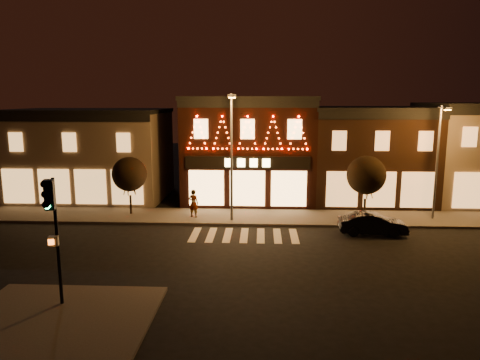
# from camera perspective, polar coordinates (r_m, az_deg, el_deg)

# --- Properties ---
(ground) EXTENTS (120.00, 120.00, 0.00)m
(ground) POSITION_cam_1_polar(r_m,az_deg,el_deg) (23.36, 0.15, -10.02)
(ground) COLOR black
(ground) RESTS_ON ground
(sidewalk_far) EXTENTS (44.00, 4.00, 0.15)m
(sidewalk_far) POSITION_cam_1_polar(r_m,az_deg,el_deg) (30.96, 4.54, -4.76)
(sidewalk_far) COLOR #47423D
(sidewalk_far) RESTS_ON ground
(sidewalk_near) EXTENTS (7.00, 7.00, 0.15)m
(sidewalk_near) POSITION_cam_1_polar(r_m,az_deg,el_deg) (18.10, -23.09, -16.96)
(sidewalk_near) COLOR #47423D
(sidewalk_near) RESTS_ON ground
(building_left) EXTENTS (12.20, 8.28, 7.30)m
(building_left) POSITION_cam_1_polar(r_m,az_deg,el_deg) (38.75, -18.46, 3.20)
(building_left) COLOR #7C6B58
(building_left) RESTS_ON ground
(building_pulp) EXTENTS (10.20, 8.34, 8.30)m
(building_pulp) POSITION_cam_1_polar(r_m,az_deg,el_deg) (36.08, 1.16, 4.04)
(building_pulp) COLOR black
(building_pulp) RESTS_ON ground
(building_right_a) EXTENTS (9.20, 8.28, 7.50)m
(building_right_a) POSITION_cam_1_polar(r_m,az_deg,el_deg) (37.12, 16.01, 3.19)
(building_right_a) COLOR #311C11
(building_right_a) RESTS_ON ground
(traffic_signal_near) EXTENTS (0.42, 0.53, 5.05)m
(traffic_signal_near) POSITION_cam_1_polar(r_m,az_deg,el_deg) (18.38, -22.80, -4.39)
(traffic_signal_near) COLOR black
(traffic_signal_near) RESTS_ON sidewalk_near
(streetlamp_mid) EXTENTS (0.54, 1.91, 8.31)m
(streetlamp_mid) POSITION_cam_1_polar(r_m,az_deg,el_deg) (28.74, -1.08, 4.15)
(streetlamp_mid) COLOR #59595E
(streetlamp_mid) RESTS_ON sidewalk_far
(streetlamp_right) EXTENTS (0.52, 1.73, 7.54)m
(streetlamp_right) POSITION_cam_1_polar(r_m,az_deg,el_deg) (32.00, 24.02, 3.07)
(streetlamp_right) COLOR #59595E
(streetlamp_right) RESTS_ON sidewalk_far
(tree_left) EXTENTS (2.40, 2.40, 4.02)m
(tree_left) POSITION_cam_1_polar(r_m,az_deg,el_deg) (31.92, -13.94, 0.72)
(tree_left) COLOR black
(tree_left) RESTS_ON sidewalk_far
(tree_right) EXTENTS (2.57, 2.57, 4.29)m
(tree_right) POSITION_cam_1_polar(r_m,az_deg,el_deg) (30.61, 15.82, 0.60)
(tree_right) COLOR black
(tree_right) RESTS_ON sidewalk_far
(dark_sedan) EXTENTS (4.08, 1.54, 1.33)m
(dark_sedan) POSITION_cam_1_polar(r_m,az_deg,el_deg) (28.32, 16.57, -5.37)
(dark_sedan) COLOR black
(dark_sedan) RESTS_ON ground
(pedestrian) EXTENTS (0.81, 0.65, 1.92)m
(pedestrian) POSITION_cam_1_polar(r_m,az_deg,el_deg) (30.57, -5.95, -2.98)
(pedestrian) COLOR gray
(pedestrian) RESTS_ON sidewalk_far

